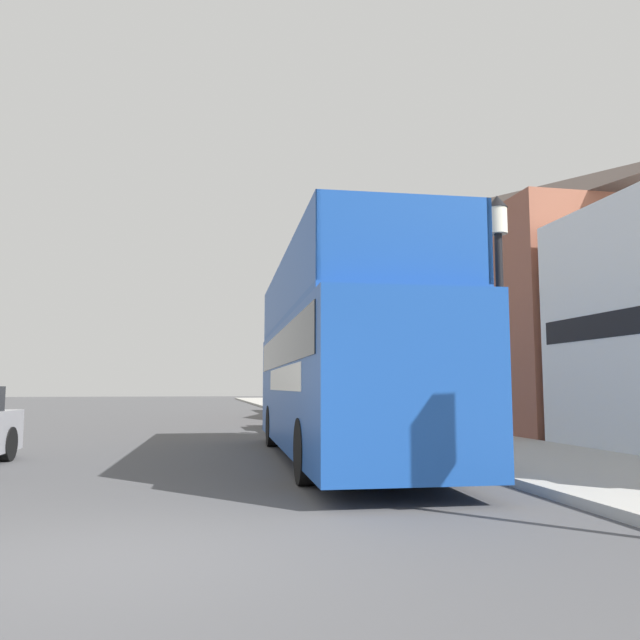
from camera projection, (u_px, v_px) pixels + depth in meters
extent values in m
plane|color=#4C4C4F|center=(178.00, 423.00, 25.84)|extent=(144.00, 144.00, 0.00)
cube|color=#ADAAA3|center=(368.00, 423.00, 24.33)|extent=(3.95, 108.00, 0.14)
cube|color=#935642|center=(473.00, 342.00, 26.68)|extent=(6.00, 20.27, 6.80)
pyramid|color=#473D38|center=(470.00, 233.00, 27.19)|extent=(6.00, 20.27, 2.72)
cube|color=#19479E|center=(339.00, 385.00, 12.74)|extent=(2.81, 10.52, 2.47)
cube|color=white|center=(344.00, 379.00, 12.24)|extent=(2.65, 5.83, 0.45)
cube|color=black|center=(339.00, 349.00, 12.82)|extent=(2.81, 9.69, 0.70)
cube|color=#19479E|center=(339.00, 323.00, 12.88)|extent=(2.78, 9.69, 0.10)
cube|color=#19479E|center=(282.00, 290.00, 12.77)|extent=(0.43, 9.60, 1.20)
cube|color=#19479E|center=(394.00, 293.00, 13.13)|extent=(0.43, 9.60, 1.20)
cube|color=#19479E|center=(405.00, 238.00, 8.27)|extent=(2.42, 0.16, 1.20)
cube|color=#19479E|center=(311.00, 314.00, 16.95)|extent=(2.48, 1.55, 1.20)
cylinder|color=black|center=(273.00, 426.00, 15.64)|extent=(0.32, 1.02, 1.01)
cylinder|color=black|center=(357.00, 425.00, 15.98)|extent=(0.32, 1.02, 1.01)
cylinder|color=black|center=(306.00, 451.00, 9.49)|extent=(0.32, 1.02, 1.01)
cylinder|color=black|center=(443.00, 449.00, 9.83)|extent=(0.32, 1.02, 1.01)
cube|color=silver|center=(300.00, 413.00, 21.54)|extent=(1.79, 4.44, 0.79)
cube|color=black|center=(301.00, 394.00, 21.48)|extent=(1.54, 2.15, 0.53)
cylinder|color=black|center=(272.00, 418.00, 22.67)|extent=(0.22, 0.70, 0.69)
cylinder|color=black|center=(314.00, 418.00, 23.01)|extent=(0.22, 0.70, 0.69)
cylinder|color=black|center=(284.00, 422.00, 20.02)|extent=(0.22, 0.70, 0.69)
cylinder|color=black|center=(331.00, 422.00, 20.35)|extent=(0.22, 0.70, 0.69)
cylinder|color=black|center=(7.00, 444.00, 12.48)|extent=(0.22, 0.69, 0.68)
cylinder|color=black|center=(502.00, 349.00, 10.38)|extent=(0.13, 0.13, 3.93)
cylinder|color=silver|center=(498.00, 221.00, 10.62)|extent=(0.32, 0.32, 0.45)
cone|color=black|center=(497.00, 202.00, 10.65)|extent=(0.35, 0.35, 0.22)
cylinder|color=black|center=(380.00, 364.00, 17.40)|extent=(0.13, 0.13, 3.96)
cylinder|color=silver|center=(379.00, 286.00, 17.63)|extent=(0.32, 0.32, 0.45)
cone|color=black|center=(379.00, 274.00, 17.67)|extent=(0.35, 0.35, 0.22)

